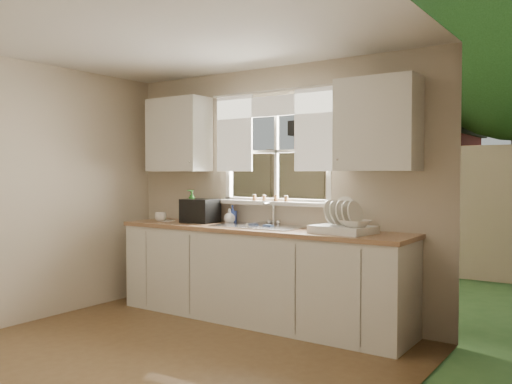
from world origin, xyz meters
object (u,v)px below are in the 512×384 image
Objects in this scene: soap_bottle_a at (192,206)px; black_appliance at (200,211)px; dish_rack at (343,225)px; cup at (161,217)px.

black_appliance is (0.17, -0.07, -0.05)m from soap_bottle_a.
soap_bottle_a is at bearing 175.34° from dish_rack.
soap_bottle_a is at bearing 41.95° from cup.
dish_rack is at bearing -7.26° from black_appliance.
soap_bottle_a is 2.73× the size of cup.
soap_bottle_a reaches higher than black_appliance.
black_appliance reaches higher than cup.
dish_rack is at bearing 1.45° from soap_bottle_a.
cup is (-2.11, -0.08, -0.02)m from dish_rack.
dish_rack reaches higher than cup.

